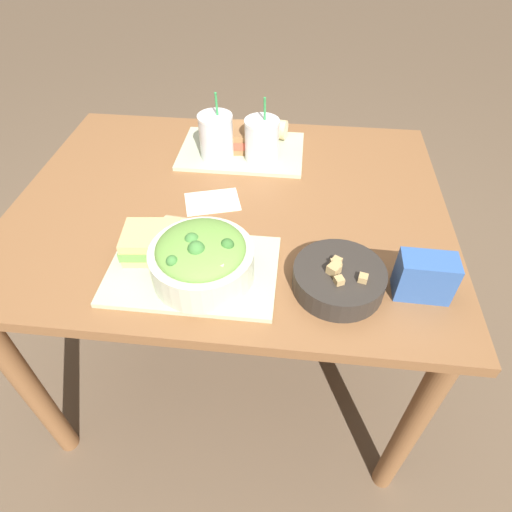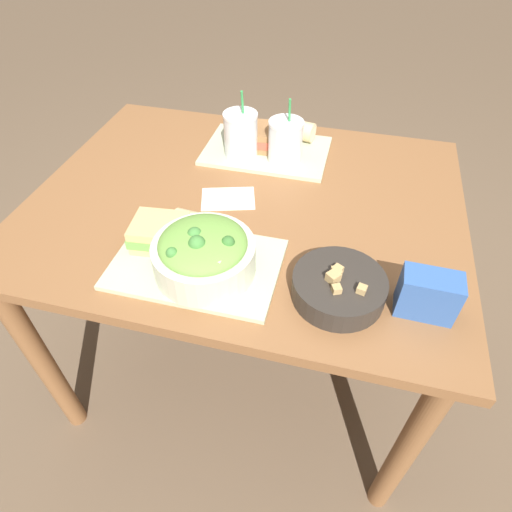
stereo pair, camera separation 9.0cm
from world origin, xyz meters
TOP-DOWN VIEW (x-y plane):
  - ground_plane at (0.00, 0.00)m, footprint 12.00×12.00m
  - dining_table at (0.00, 0.00)m, footprint 1.18×0.93m
  - tray_near at (-0.04, -0.28)m, footprint 0.38×0.25m
  - tray_far at (-0.00, 0.25)m, footprint 0.38×0.25m
  - salad_bowl at (-0.01, -0.29)m, footprint 0.23×0.23m
  - soup_bowl at (0.29, -0.29)m, footprint 0.20×0.20m
  - sandwich_near at (-0.14, -0.23)m, footprint 0.14×0.12m
  - baguette_near at (-0.05, -0.19)m, footprint 0.16×0.08m
  - sandwich_far at (-0.01, 0.27)m, footprint 0.15×0.13m
  - baguette_far at (0.07, 0.34)m, footprint 0.13×0.08m
  - drink_cup_dark at (-0.07, 0.20)m, footprint 0.10×0.10m
  - drink_cup_red at (0.07, 0.20)m, footprint 0.10×0.10m
  - chip_bag at (0.46, -0.28)m, footprint 0.12×0.07m
  - napkin_folded at (-0.05, -0.01)m, footprint 0.17×0.14m

SIDE VIEW (x-z plane):
  - ground_plane at x=0.00m, z-range 0.00..0.00m
  - dining_table at x=0.00m, z-range 0.28..1.06m
  - napkin_folded at x=-0.05m, z-range 0.78..0.78m
  - tray_near at x=-0.04m, z-range 0.78..0.79m
  - tray_far at x=0.00m, z-range 0.78..0.79m
  - soup_bowl at x=0.29m, z-range 0.77..0.85m
  - baguette_near at x=-0.05m, z-range 0.79..0.85m
  - baguette_far at x=0.07m, z-range 0.79..0.85m
  - sandwich_far at x=-0.01m, z-range 0.79..0.86m
  - sandwich_near at x=-0.14m, z-range 0.79..0.86m
  - chip_bag at x=0.46m, z-range 0.78..0.88m
  - salad_bowl at x=-0.01m, z-range 0.78..0.90m
  - drink_cup_red at x=0.07m, z-range 0.75..0.95m
  - drink_cup_dark at x=-0.07m, z-range 0.75..0.96m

